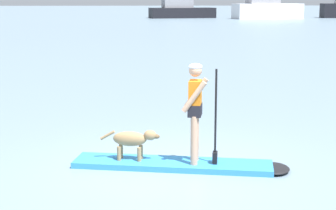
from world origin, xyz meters
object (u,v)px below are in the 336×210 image
object	(u,v)px
moored_boat_outer	(181,9)
person_paddler	(196,106)
moored_boat_far_starboard	(267,7)
dog	(133,140)
paddleboard	(186,165)

from	to	relation	value
moored_boat_outer	person_paddler	bearing A→B (deg)	-95.57
moored_boat_outer	moored_boat_far_starboard	world-z (taller)	moored_boat_far_starboard
moored_boat_far_starboard	moored_boat_outer	bearing A→B (deg)	161.12
dog	moored_boat_outer	xyz separation A→B (m)	(8.04, 71.28, 0.84)
paddleboard	moored_boat_outer	size ratio (longest dim) A/B	0.38
paddleboard	dog	distance (m)	1.02
moored_boat_far_starboard	paddleboard	bearing A→B (deg)	-105.61
moored_boat_outer	moored_boat_far_starboard	xyz separation A→B (m)	(11.72, -4.01, 0.30)
paddleboard	moored_boat_far_starboard	distance (m)	70.07
paddleboard	person_paddler	world-z (taller)	person_paddler
person_paddler	dog	world-z (taller)	person_paddler
paddleboard	moored_boat_outer	world-z (taller)	moored_boat_outer
moored_boat_outer	moored_boat_far_starboard	size ratio (longest dim) A/B	0.90
paddleboard	moored_boat_outer	distance (m)	71.84
person_paddler	moored_boat_far_starboard	world-z (taller)	moored_boat_far_starboard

